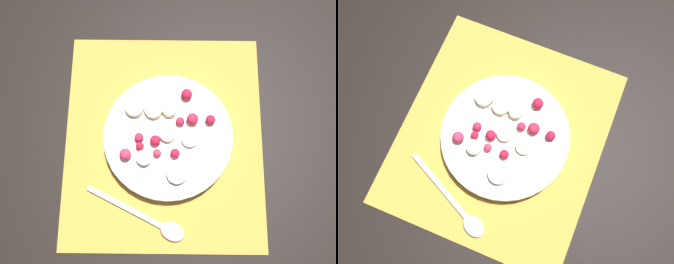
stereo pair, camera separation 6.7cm
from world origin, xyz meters
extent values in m
plane|color=black|center=(0.00, 0.00, 0.00)|extent=(3.00, 3.00, 0.00)
cube|color=gold|center=(0.00, 0.00, 0.00)|extent=(0.41, 0.37, 0.01)
cylinder|color=white|center=(0.00, -0.01, 0.02)|extent=(0.24, 0.24, 0.02)
torus|color=white|center=(0.00, -0.01, 0.03)|extent=(0.24, 0.24, 0.01)
cylinder|color=white|center=(0.00, -0.01, 0.03)|extent=(0.21, 0.21, 0.00)
cylinder|color=beige|center=(0.05, -0.01, 0.04)|extent=(0.04, 0.04, 0.01)
cylinder|color=beige|center=(0.00, -0.01, 0.04)|extent=(0.04, 0.04, 0.01)
cylinder|color=#F4EAB7|center=(0.05, 0.05, 0.04)|extent=(0.03, 0.03, 0.01)
cylinder|color=#F4EAB7|center=(-0.07, -0.02, 0.04)|extent=(0.05, 0.05, 0.01)
cylinder|color=#F4EAB7|center=(-0.01, -0.05, 0.04)|extent=(0.04, 0.04, 0.01)
cylinder|color=#F4EAB7|center=(-0.04, 0.03, 0.04)|extent=(0.04, 0.04, 0.01)
cylinder|color=beige|center=(0.05, 0.02, 0.04)|extent=(0.05, 0.05, 0.01)
sphere|color=#D12347|center=(0.02, -0.03, 0.04)|extent=(0.02, 0.02, 0.02)
sphere|color=red|center=(-0.02, 0.04, 0.04)|extent=(0.01, 0.01, 0.01)
sphere|color=#DB3356|center=(-0.04, 0.07, 0.04)|extent=(0.02, 0.02, 0.02)
sphere|color=#D12347|center=(0.03, -0.05, 0.04)|extent=(0.02, 0.02, 0.02)
sphere|color=#DB3356|center=(-0.04, 0.01, 0.04)|extent=(0.01, 0.01, 0.01)
sphere|color=red|center=(0.03, -0.08, 0.04)|extent=(0.02, 0.02, 0.02)
sphere|color=red|center=(0.07, -0.04, 0.04)|extent=(0.02, 0.02, 0.02)
sphere|color=red|center=(-0.01, 0.01, 0.04)|extent=(0.02, 0.02, 0.02)
sphere|color=#D12347|center=(-0.01, 0.04, 0.04)|extent=(0.02, 0.02, 0.02)
sphere|color=red|center=(-0.04, -0.02, 0.04)|extent=(0.02, 0.02, 0.02)
cube|color=silver|center=(-0.13, 0.07, 0.01)|extent=(0.07, 0.14, 0.00)
ellipsoid|color=silver|center=(-0.17, -0.02, 0.01)|extent=(0.05, 0.05, 0.01)
camera|label=1|loc=(-0.17, -0.01, 0.68)|focal=40.00mm
camera|label=2|loc=(-0.16, -0.08, 0.68)|focal=40.00mm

